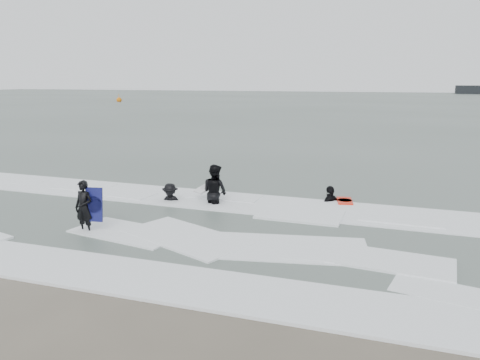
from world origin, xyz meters
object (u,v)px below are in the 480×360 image
(surfer_breaker, at_px, (170,203))
(buoy, at_px, (119,100))
(surfer_centre, at_px, (86,234))
(surfer_right_near, at_px, (330,202))
(surfer_wading, at_px, (215,204))

(surfer_breaker, xyz_separation_m, buoy, (-45.09, 64.35, 0.42))
(surfer_centre, xyz_separation_m, surfer_breaker, (0.66, 3.82, 0.00))
(surfer_breaker, distance_m, surfer_right_near, 5.65)
(surfer_breaker, relative_size, buoy, 0.94)
(surfer_wading, distance_m, surfer_breaker, 1.60)
(surfer_wading, xyz_separation_m, surfer_right_near, (3.74, 1.61, 0.00))
(surfer_right_near, bearing_deg, buoy, -111.15)
(surfer_wading, bearing_deg, surfer_right_near, -133.36)
(surfer_breaker, height_order, surfer_right_near, surfer_right_near)
(surfer_centre, distance_m, surfer_breaker, 3.87)
(surfer_centre, bearing_deg, surfer_breaker, 85.64)
(surfer_centre, relative_size, surfer_wading, 0.79)
(surfer_centre, xyz_separation_m, surfer_right_near, (5.98, 5.75, 0.00))
(surfer_centre, xyz_separation_m, surfer_wading, (2.23, 4.14, 0.00))
(surfer_breaker, xyz_separation_m, surfer_right_near, (5.31, 1.93, 0.00))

